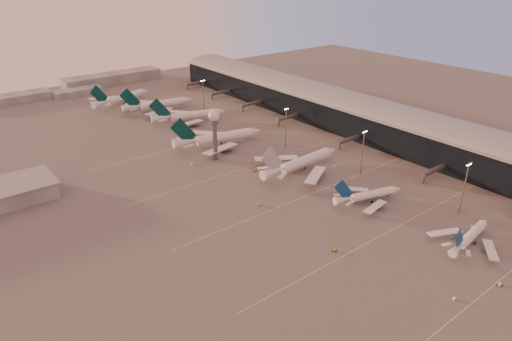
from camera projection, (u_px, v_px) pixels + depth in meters
ground at (379, 260)px, 175.47m from camera, size 700.00×700.00×0.00m
taxiway_markings at (327, 186)px, 232.20m from camera, size 180.00×185.25×0.02m
terminal at (349, 112)px, 310.14m from camera, size 57.00×362.00×23.04m
radar_tower at (214, 125)px, 254.85m from camera, size 6.40×6.40×31.10m
mast_a at (465, 186)px, 202.37m from camera, size 3.60×0.56×25.00m
mast_b at (363, 150)px, 239.80m from camera, size 3.60×0.56×25.00m
mast_c at (286, 125)px, 276.11m from camera, size 3.60×0.56×25.00m
mast_d at (203, 95)px, 339.01m from camera, size 3.60×0.56×25.00m
distant_horizon at (85, 84)px, 406.60m from camera, size 165.00×37.50×9.00m
narrowbody_near at (470, 238)px, 183.99m from camera, size 35.87×28.47×14.05m
narrowbody_mid at (368, 196)px, 216.02m from camera, size 37.14×29.22×14.88m
widebody_white at (301, 164)px, 248.45m from camera, size 57.50×45.98×20.21m
greentail_a at (219, 140)px, 282.03m from camera, size 58.01×46.38×21.32m
greentail_b at (190, 117)px, 323.20m from camera, size 52.97×42.19×19.73m
greentail_c at (159, 106)px, 347.64m from camera, size 56.00×44.94×20.41m
greentail_d at (122, 100)px, 363.16m from camera, size 54.66×43.44×20.58m
gsv_truck_a at (455, 297)px, 154.58m from camera, size 4.85×1.88×1.96m
gsv_tug_near at (500, 285)px, 161.24m from camera, size 2.28×3.57×0.99m
gsv_catering_a at (473, 224)px, 195.59m from camera, size 5.20×2.87×4.07m
gsv_tug_mid at (335, 250)px, 180.29m from camera, size 3.36×3.97×0.98m
gsv_truck_b at (362, 187)px, 229.04m from camera, size 5.46×2.89×2.09m
gsv_truck_c at (259, 203)px, 213.94m from camera, size 6.43×3.29×2.47m
gsv_catering_b at (335, 164)px, 253.50m from camera, size 4.61×2.33×3.71m
gsv_tug_far at (255, 170)px, 248.58m from camera, size 3.20×4.22×1.07m
gsv_truck_d at (192, 163)px, 256.20m from camera, size 2.33×5.50×2.17m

